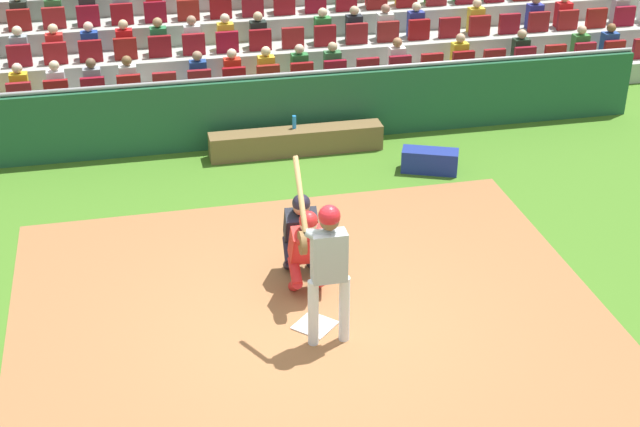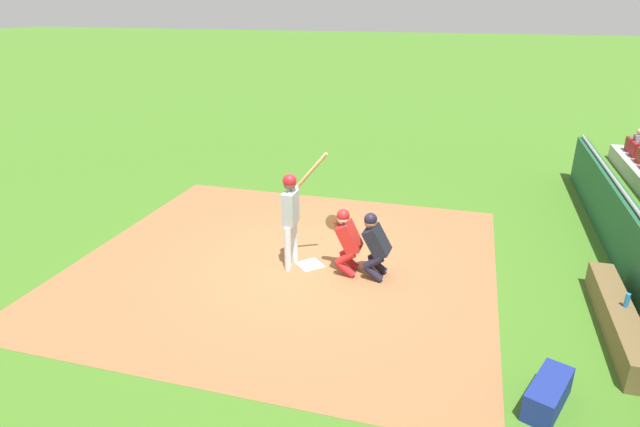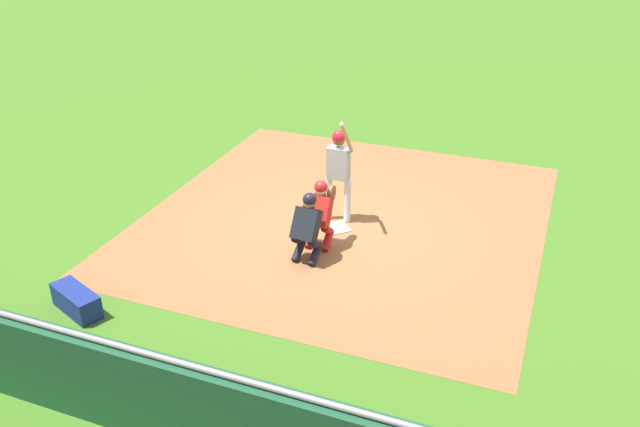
# 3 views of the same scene
# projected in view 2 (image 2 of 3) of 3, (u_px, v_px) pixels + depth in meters

# --- Properties ---
(ground_plane) EXTENTS (160.00, 160.00, 0.00)m
(ground_plane) POSITION_uv_depth(u_px,v_px,m) (310.00, 266.00, 10.13)
(ground_plane) COLOR #407020
(infield_dirt_patch) EXTENTS (7.50, 7.93, 0.01)m
(infield_dirt_patch) POSITION_uv_depth(u_px,v_px,m) (286.00, 262.00, 10.26)
(infield_dirt_patch) COLOR #91603A
(infield_dirt_patch) RESTS_ON ground_plane
(home_plate_marker) EXTENTS (0.62, 0.62, 0.02)m
(home_plate_marker) POSITION_uv_depth(u_px,v_px,m) (310.00, 265.00, 10.13)
(home_plate_marker) COLOR white
(home_plate_marker) RESTS_ON infield_dirt_patch
(batter_at_plate) EXTENTS (0.55, 0.77, 2.23)m
(batter_at_plate) POSITION_uv_depth(u_px,v_px,m) (291.00, 210.00, 9.71)
(batter_at_plate) COLOR silver
(batter_at_plate) RESTS_ON ground_plane
(catcher_crouching) EXTENTS (0.46, 0.71, 1.28)m
(catcher_crouching) POSITION_uv_depth(u_px,v_px,m) (346.00, 237.00, 9.64)
(catcher_crouching) COLOR red
(catcher_crouching) RESTS_ON ground_plane
(home_plate_umpire) EXTENTS (0.49, 0.52, 1.26)m
(home_plate_umpire) POSITION_uv_depth(u_px,v_px,m) (375.00, 243.00, 9.49)
(home_plate_umpire) COLOR black
(home_plate_umpire) RESTS_ON ground_plane
(dugout_bench) EXTENTS (3.01, 0.40, 0.44)m
(dugout_bench) POSITION_uv_depth(u_px,v_px,m) (618.00, 319.00, 8.04)
(dugout_bench) COLOR brown
(dugout_bench) RESTS_ON ground_plane
(water_bottle_on_bench) EXTENTS (0.07, 0.07, 0.23)m
(water_bottle_on_bench) POSITION_uv_depth(u_px,v_px,m) (627.00, 300.00, 7.92)
(water_bottle_on_bench) COLOR #247CCA
(water_bottle_on_bench) RESTS_ON dugout_bench
(equipment_duffel_bag) EXTENTS (0.99, 0.68, 0.38)m
(equipment_duffel_bag) POSITION_uv_depth(u_px,v_px,m) (548.00, 394.00, 6.56)
(equipment_duffel_bag) COLOR navy
(equipment_duffel_bag) RESTS_ON ground_plane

